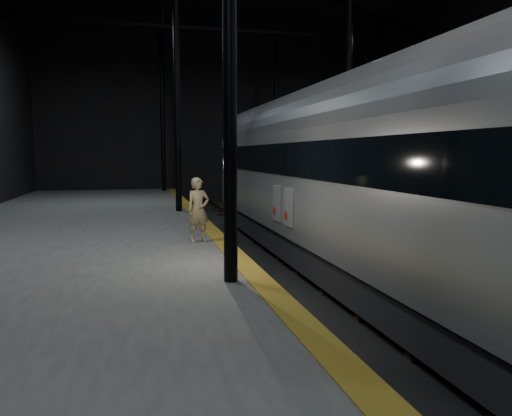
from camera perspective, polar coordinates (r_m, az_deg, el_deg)
name	(u,v)px	position (r m, az deg, el deg)	size (l,w,h in m)	color
ground	(336,273)	(14.62, 9.09, -7.32)	(44.00, 44.00, 0.00)	black
platform_left	(57,270)	(13.59, -21.76, -6.57)	(9.00, 43.80, 1.00)	#4B4B48
tactile_strip	(224,243)	(13.52, -3.70, -4.01)	(0.50, 43.80, 0.01)	olive
track	(336,270)	(14.61, 9.10, -7.06)	(2.40, 43.00, 0.24)	#3F3328
train	(327,168)	(14.99, 8.08, 4.54)	(2.99, 20.00, 5.35)	#ACAFB4
woman	(198,210)	(13.70, -6.62, -0.20)	(0.64, 0.42, 1.76)	tan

